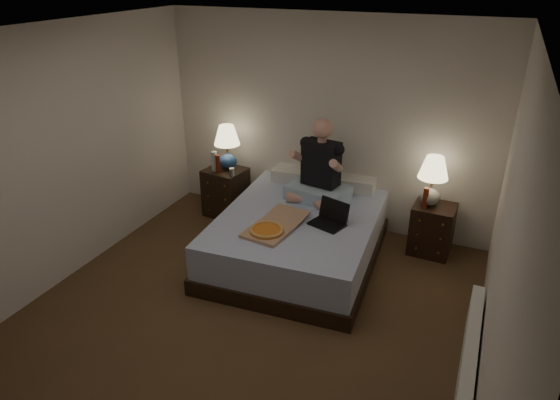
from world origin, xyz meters
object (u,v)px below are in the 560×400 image
at_px(beer_bottle_left, 218,164).
at_px(pizza_box, 267,231).
at_px(water_bottle, 214,161).
at_px(nightstand_right, 432,229).
at_px(soda_can, 232,172).
at_px(nightstand_left, 226,192).
at_px(lamp_right, 432,181).
at_px(bed, 300,235).
at_px(beer_bottle_right, 425,198).
at_px(person, 319,161).
at_px(radiator, 468,364).
at_px(lamp_left, 227,147).
at_px(laptop, 327,215).

xyz_separation_m(beer_bottle_left, pizza_box, (1.14, -1.04, -0.16)).
xyz_separation_m(water_bottle, beer_bottle_left, (0.07, -0.03, -0.01)).
height_order(nightstand_right, soda_can, soda_can).
relative_size(nightstand_left, lamp_right, 1.11).
distance_m(bed, soda_can, 1.22).
xyz_separation_m(nightstand_right, beer_bottle_left, (-2.59, -0.20, 0.45)).
xyz_separation_m(lamp_right, beer_bottle_right, (-0.04, -0.08, -0.17)).
relative_size(soda_can, beer_bottle_left, 0.43).
xyz_separation_m(bed, beer_bottle_right, (1.21, 0.59, 0.42)).
bearing_deg(lamp_right, beer_bottle_left, -175.35).
bearing_deg(person, nightstand_right, 22.09).
bearing_deg(radiator, lamp_left, 148.79).
bearing_deg(beer_bottle_left, laptop, -20.77).
bearing_deg(pizza_box, lamp_left, 139.57).
xyz_separation_m(nightstand_left, beer_bottle_left, (-0.03, -0.11, 0.42)).
distance_m(bed, lamp_left, 1.52).
bearing_deg(beer_bottle_left, radiator, -28.55).
distance_m(soda_can, person, 1.17).
distance_m(beer_bottle_left, radiator, 3.62).
bearing_deg(lamp_left, water_bottle, -131.99).
bearing_deg(water_bottle, beer_bottle_left, -25.49).
height_order(nightstand_left, radiator, nightstand_left).
bearing_deg(person, nightstand_left, -177.32).
bearing_deg(beer_bottle_left, nightstand_left, 77.42).
bearing_deg(pizza_box, radiator, -11.27).
distance_m(water_bottle, pizza_box, 1.63).
relative_size(lamp_left, beer_bottle_left, 2.43).
xyz_separation_m(lamp_right, laptop, (-0.89, -0.82, -0.20)).
bearing_deg(beer_bottle_left, lamp_left, 74.45).
height_order(laptop, pizza_box, laptop).
bearing_deg(water_bottle, bed, -20.44).
height_order(soda_can, pizza_box, soda_can).
bearing_deg(beer_bottle_right, laptop, -139.24).
relative_size(water_bottle, soda_can, 2.50).
distance_m(nightstand_left, pizza_box, 1.62).
bearing_deg(laptop, beer_bottle_left, 176.55).
relative_size(lamp_left, pizza_box, 0.74).
xyz_separation_m(beer_bottle_left, radiator, (3.14, -1.71, -0.53)).
xyz_separation_m(water_bottle, soda_can, (0.28, -0.07, -0.07)).
height_order(soda_can, beer_bottle_left, beer_bottle_left).
relative_size(bed, beer_bottle_right, 9.27).
bearing_deg(lamp_left, nightstand_left, -111.71).
height_order(water_bottle, soda_can, water_bottle).
bearing_deg(nightstand_right, lamp_left, -176.74).
relative_size(person, laptop, 2.74).
relative_size(beer_bottle_left, radiator, 0.14).
height_order(beer_bottle_left, laptop, beer_bottle_left).
bearing_deg(water_bottle, nightstand_left, 39.08).
relative_size(bed, laptop, 6.27).
bearing_deg(soda_can, bed, -22.20).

